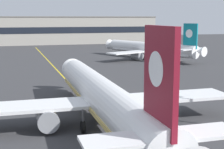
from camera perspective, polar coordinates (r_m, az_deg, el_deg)
name	(u,v)px	position (r m, az deg, el deg)	size (l,w,h in m)	color
taxiway_centreline	(79,93)	(55.57, -5.57, -3.16)	(0.30, 180.00, 0.01)	yellow
airliner_foreground	(102,97)	(38.29, -1.64, -3.76)	(32.03, 41.42, 11.65)	white
airliner_background	(150,49)	(101.87, 6.45, 4.35)	(28.61, 35.91, 10.68)	white
safety_cone_by_nose_gear	(78,93)	(54.72, -5.71, -3.09)	(0.44, 0.44, 0.55)	orange
terminal_building	(18,31)	(160.30, -15.52, 7.11)	(129.59, 12.40, 12.79)	#9E998E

